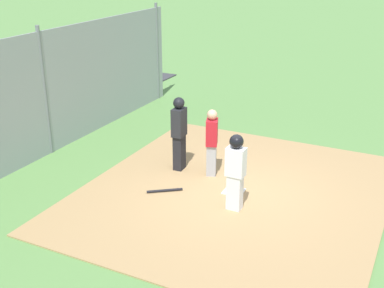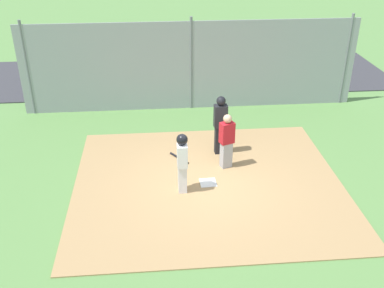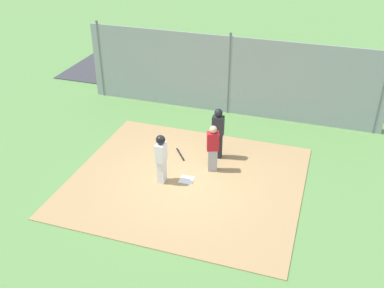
% 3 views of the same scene
% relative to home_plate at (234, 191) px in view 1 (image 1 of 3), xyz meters
% --- Properties ---
extents(ground_plane, '(140.00, 140.00, 0.00)m').
position_rel_home_plate_xyz_m(ground_plane, '(0.00, 0.00, -0.04)').
color(ground_plane, '#5B8947').
extents(dirt_infield, '(7.20, 6.40, 0.03)m').
position_rel_home_plate_xyz_m(dirt_infield, '(0.00, 0.00, -0.03)').
color(dirt_infield, '#A88456').
rests_on(dirt_infield, ground_plane).
extents(home_plate, '(0.46, 0.46, 0.02)m').
position_rel_home_plate_xyz_m(home_plate, '(0.00, 0.00, 0.00)').
color(home_plate, white).
rests_on(home_plate, dirt_infield).
extents(catcher, '(0.45, 0.38, 1.63)m').
position_rel_home_plate_xyz_m(catcher, '(-0.61, -0.83, 0.84)').
color(catcher, '#9E9EA3').
rests_on(catcher, dirt_infield).
extents(umpire, '(0.39, 0.28, 1.83)m').
position_rel_home_plate_xyz_m(umpire, '(-0.55, -1.66, 0.96)').
color(umpire, black).
rests_on(umpire, dirt_infield).
extents(runner, '(0.29, 0.38, 1.65)m').
position_rel_home_plate_xyz_m(runner, '(0.71, 0.30, 0.93)').
color(runner, silver).
rests_on(runner, dirt_infield).
extents(baseball_bat, '(0.53, 0.68, 0.06)m').
position_rel_home_plate_xyz_m(baseball_bat, '(0.70, -1.38, 0.02)').
color(baseball_bat, black).
rests_on(baseball_bat, dirt_infield).
extents(backstop_fence, '(12.00, 0.10, 3.35)m').
position_rel_home_plate_xyz_m(backstop_fence, '(0.00, -5.25, 1.56)').
color(backstop_fence, '#93999E').
rests_on(backstop_fence, ground_plane).
extents(parked_car_dark, '(4.26, 1.99, 1.28)m').
position_rel_home_plate_xyz_m(parked_car_dark, '(-2.53, -9.53, 0.57)').
color(parked_car_dark, black).
rests_on(parked_car_dark, parking_lot).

